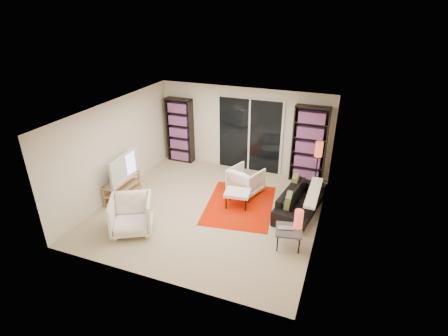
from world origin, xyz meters
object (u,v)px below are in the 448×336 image
(bookshelf_right, at_px, (309,145))
(ottoman, at_px, (238,193))
(tv_stand, at_px, (122,187))
(floor_lamp, at_px, (318,154))
(sofa, at_px, (301,201))
(armchair_back, at_px, (246,180))
(bookshelf_left, at_px, (180,130))
(side_table, at_px, (289,231))
(armchair_front, at_px, (131,215))

(bookshelf_right, height_order, ottoman, bookshelf_right)
(tv_stand, height_order, floor_lamp, floor_lamp)
(sofa, bearing_deg, armchair_back, 83.54)
(bookshelf_right, bearing_deg, tv_stand, -148.49)
(armchair_back, xyz_separation_m, floor_lamp, (1.66, 0.63, 0.72))
(ottoman, bearing_deg, bookshelf_left, 142.14)
(ottoman, distance_m, side_table, 1.81)
(armchair_back, height_order, armchair_front, armchair_front)
(sofa, bearing_deg, floor_lamp, -1.22)
(tv_stand, bearing_deg, side_table, -6.33)
(tv_stand, height_order, ottoman, tv_stand)
(bookshelf_left, bearing_deg, bookshelf_right, -0.00)
(bookshelf_left, distance_m, sofa, 4.36)
(sofa, xyz_separation_m, floor_lamp, (0.18, 1.04, 0.79))
(armchair_back, distance_m, ottoman, 0.72)
(tv_stand, xyz_separation_m, ottoman, (2.86, 0.61, 0.08))
(tv_stand, relative_size, ottoman, 1.74)
(bookshelf_left, distance_m, side_table, 5.04)
(bookshelf_left, xyz_separation_m, armchair_back, (2.50, -1.24, -0.63))
(ottoman, bearing_deg, armchair_back, 91.88)
(armchair_back, xyz_separation_m, armchair_front, (-1.77, -2.47, 0.05))
(ottoman, bearing_deg, side_table, -36.77)
(bookshelf_right, relative_size, armchair_front, 2.42)
(bookshelf_left, height_order, floor_lamp, bookshelf_left)
(bookshelf_right, height_order, floor_lamp, bookshelf_right)
(tv_stand, distance_m, armchair_back, 3.13)
(side_table, bearing_deg, bookshelf_right, 92.30)
(bookshelf_left, xyz_separation_m, bookshelf_right, (3.85, -0.00, 0.07))
(sofa, relative_size, armchair_front, 2.18)
(armchair_front, xyz_separation_m, floor_lamp, (3.43, 3.11, 0.67))
(ottoman, bearing_deg, bookshelf_right, 55.81)
(tv_stand, distance_m, ottoman, 2.92)
(bookshelf_right, xyz_separation_m, armchair_back, (-1.35, -1.24, -0.71))
(armchair_back, relative_size, side_table, 1.23)
(armchair_back, distance_m, floor_lamp, 1.92)
(bookshelf_left, bearing_deg, armchair_front, -78.89)
(bookshelf_left, xyz_separation_m, side_table, (3.97, -3.04, -0.62))
(bookshelf_right, xyz_separation_m, tv_stand, (-4.19, -2.57, -0.79))
(armchair_back, height_order, floor_lamp, floor_lamp)
(bookshelf_right, xyz_separation_m, side_table, (0.12, -3.04, -0.69))
(armchair_front, relative_size, ottoman, 1.34)
(armchair_back, bearing_deg, side_table, 148.17)
(ottoman, relative_size, side_table, 1.05)
(side_table, bearing_deg, floor_lamp, 85.64)
(sofa, height_order, floor_lamp, floor_lamp)
(bookshelf_right, relative_size, ottoman, 3.24)
(armchair_back, relative_size, floor_lamp, 0.54)
(bookshelf_right, bearing_deg, armchair_back, -137.52)
(armchair_front, height_order, ottoman, armchair_front)
(tv_stand, distance_m, floor_lamp, 4.97)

